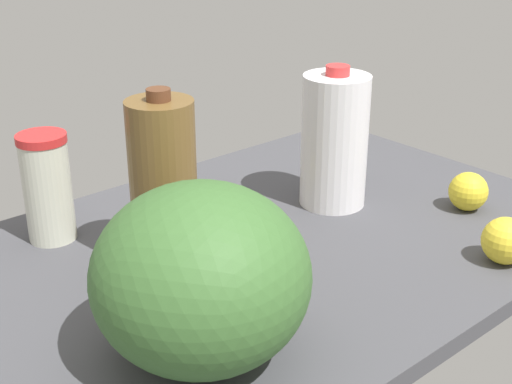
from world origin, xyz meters
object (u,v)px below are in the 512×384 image
object	(u,v)px
tumbler_cup	(47,187)
milk_jug	(335,141)
lemon_near_front	(506,241)
chocolate_milk_jug	(163,185)
watermelon	(201,277)
lemon_loose	(468,191)
lemon_far_back	(229,205)

from	to	relation	value
tumbler_cup	milk_jug	bearing A→B (deg)	155.62
milk_jug	lemon_near_front	bearing A→B (deg)	96.32
chocolate_milk_jug	tumbler_cup	bearing A→B (deg)	-63.81
milk_jug	watermelon	xyz separation A→B (cm)	(48.23, 22.62, -0.73)
lemon_loose	lemon_near_front	distance (cm)	20.40
watermelon	tumbler_cup	bearing A→B (deg)	-90.94
milk_jug	watermelon	world-z (taller)	milk_jug
milk_jug	lemon_near_front	size ratio (longest dim) A/B	3.46
chocolate_milk_jug	tumbler_cup	size ratio (longest dim) A/B	1.53
lemon_near_front	lemon_far_back	bearing A→B (deg)	-60.29
watermelon	lemon_loose	world-z (taller)	watermelon
chocolate_milk_jug	lemon_loose	size ratio (longest dim) A/B	3.97
lemon_loose	lemon_near_front	bearing A→B (deg)	50.07
lemon_far_back	lemon_loose	size ratio (longest dim) A/B	0.83
milk_jug	watermelon	size ratio (longest dim) A/B	0.97
lemon_loose	watermelon	bearing A→B (deg)	3.26
chocolate_milk_jug	milk_jug	distance (cm)	37.54
watermelon	lemon_near_front	world-z (taller)	watermelon
watermelon	lemon_near_front	distance (cm)	54.01
milk_jug	lemon_near_front	xyz separation A→B (cm)	(-3.83, 34.56, -8.76)
chocolate_milk_jug	lemon_far_back	bearing A→B (deg)	-162.04
chocolate_milk_jug	lemon_near_front	distance (cm)	55.53
tumbler_cup	lemon_loose	distance (cm)	76.29
lemon_far_back	tumbler_cup	bearing A→B (deg)	-27.85
chocolate_milk_jug	watermelon	distance (cm)	26.18
chocolate_milk_jug	watermelon	world-z (taller)	chocolate_milk_jug
watermelon	lemon_loose	bearing A→B (deg)	-176.74
tumbler_cup	lemon_loose	xyz separation A→B (cm)	(-64.42, 40.44, -5.88)
watermelon	chocolate_milk_jug	bearing A→B (deg)	-114.26
watermelon	tumbler_cup	world-z (taller)	watermelon
lemon_far_back	lemon_near_front	world-z (taller)	lemon_near_front
milk_jug	lemon_far_back	bearing A→B (deg)	-19.20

